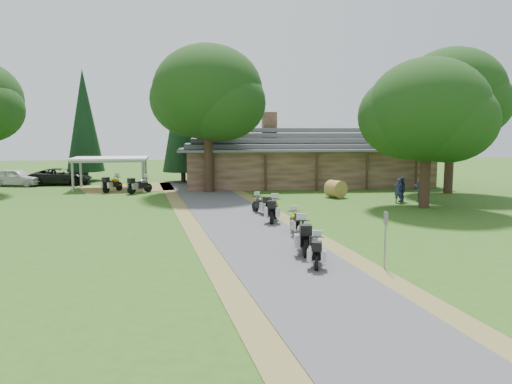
{
  "coord_description": "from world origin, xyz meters",
  "views": [
    {
      "loc": [
        -2.73,
        -18.27,
        4.79
      ],
      "look_at": [
        -0.1,
        6.61,
        1.6
      ],
      "focal_mm": 35.0,
      "sensor_mm": 36.0,
      "label": 1
    }
  ],
  "objects": [
    {
      "name": "ground",
      "position": [
        0.0,
        0.0,
        0.0
      ],
      "size": [
        120.0,
        120.0,
        0.0
      ],
      "primitive_type": "plane",
      "color": "#2F5217",
      "rests_on": "ground"
    },
    {
      "name": "driveway",
      "position": [
        -0.5,
        4.0,
        0.0
      ],
      "size": [
        51.95,
        51.95,
        0.0
      ],
      "primitive_type": "plane",
      "rotation": [
        0.0,
        0.0,
        0.14
      ],
      "color": "#454447",
      "rests_on": "ground"
    },
    {
      "name": "lodge",
      "position": [
        6.0,
        24.0,
        2.45
      ],
      "size": [
        21.4,
        9.4,
        4.9
      ],
      "primitive_type": null,
      "color": "#51382A",
      "rests_on": "ground"
    },
    {
      "name": "carport",
      "position": [
        -10.1,
        22.38,
        1.26
      ],
      "size": [
        6.0,
        4.17,
        2.52
      ],
      "primitive_type": null,
      "rotation": [
        0.0,
        0.0,
        0.05
      ],
      "color": "white",
      "rests_on": "ground"
    },
    {
      "name": "car_white_sedan",
      "position": [
        -18.36,
        25.28,
        0.92
      ],
      "size": [
        3.65,
        5.92,
        1.84
      ],
      "primitive_type": "imported",
      "rotation": [
        0.0,
        0.0,
        1.31
      ],
      "color": "silver",
      "rests_on": "ground"
    },
    {
      "name": "car_dark_suv",
      "position": [
        -14.92,
        25.81,
        1.06
      ],
      "size": [
        2.48,
        5.6,
        2.13
      ],
      "primitive_type": "imported",
      "rotation": [
        0.0,
        0.0,
        1.59
      ],
      "color": "black",
      "rests_on": "ground"
    },
    {
      "name": "motorcycle_row_a",
      "position": [
        1.18,
        -1.52,
        0.57
      ],
      "size": [
        0.93,
        1.75,
        1.14
      ],
      "primitive_type": null,
      "rotation": [
        0.0,
        0.0,
        1.33
      ],
      "color": "navy",
      "rests_on": "ground"
    },
    {
      "name": "motorcycle_row_b",
      "position": [
        1.07,
        0.4,
        0.71
      ],
      "size": [
        0.84,
        2.11,
        1.41
      ],
      "primitive_type": null,
      "rotation": [
        0.0,
        0.0,
        1.49
      ],
      "color": "#9EA2A6",
      "rests_on": "ground"
    },
    {
      "name": "motorcycle_row_c",
      "position": [
        1.42,
        3.76,
        0.61
      ],
      "size": [
        0.64,
        1.8,
        1.22
      ],
      "primitive_type": null,
      "rotation": [
        0.0,
        0.0,
        1.6
      ],
      "color": "#E2B900",
      "rests_on": "ground"
    },
    {
      "name": "motorcycle_row_d",
      "position": [
        0.84,
        6.93,
        0.68
      ],
      "size": [
        1.12,
        2.1,
        1.37
      ],
      "primitive_type": null,
      "rotation": [
        0.0,
        0.0,
        1.32
      ],
      "color": "#B55710",
      "rests_on": "ground"
    },
    {
      "name": "motorcycle_row_e",
      "position": [
        0.48,
        9.36,
        0.59
      ],
      "size": [
        1.2,
        1.81,
        1.18
      ],
      "primitive_type": null,
      "rotation": [
        0.0,
        0.0,
        1.97
      ],
      "color": "black",
      "rests_on": "ground"
    },
    {
      "name": "motorcycle_carport_a",
      "position": [
        -9.63,
        20.31,
        0.67
      ],
      "size": [
        1.49,
        2.03,
        1.34
      ],
      "primitive_type": null,
      "rotation": [
        0.0,
        0.0,
        1.08
      ],
      "color": "#DCA000",
      "rests_on": "ground"
    },
    {
      "name": "motorcycle_carport_b",
      "position": [
        -7.47,
        19.31,
        0.67
      ],
      "size": [
        1.82,
        1.85,
        1.34
      ],
      "primitive_type": null,
      "rotation": [
        0.0,
        0.0,
        0.8
      ],
      "color": "slate",
      "rests_on": "ground"
    },
    {
      "name": "person_a",
      "position": [
        9.85,
        12.74,
        0.93
      ],
      "size": [
        0.56,
        0.42,
        1.86
      ],
      "primitive_type": "imported",
      "rotation": [
        0.0,
        0.0,
        3.23
      ],
      "color": "navy",
      "rests_on": "ground"
    },
    {
      "name": "person_b",
      "position": [
        11.5,
        12.96,
        1.13
      ],
      "size": [
        0.79,
        0.75,
        2.25
      ],
      "primitive_type": "imported",
      "rotation": [
        0.0,
        0.0,
        2.52
      ],
      "color": "navy",
      "rests_on": "ground"
    },
    {
      "name": "person_c",
      "position": [
        10.2,
        12.95,
        0.96
      ],
      "size": [
        0.65,
        0.67,
        1.91
      ],
      "primitive_type": "imported",
      "rotation": [
        0.0,
        0.0,
        3.99
      ],
      "color": "navy",
      "rests_on": "ground"
    },
    {
      "name": "hay_bale",
      "position": [
        6.43,
        15.47,
        0.6
      ],
      "size": [
        1.58,
        1.53,
        1.21
      ],
      "primitive_type": "cylinder",
      "rotation": [
        1.57,
        0.0,
        0.47
      ],
      "color": "olive",
      "rests_on": "ground"
    },
    {
      "name": "sign_post",
      "position": [
        3.4,
        -2.18,
        1.0
      ],
      "size": [
        0.36,
        0.06,
        2.01
      ],
      "primitive_type": null,
      "color": "gray",
      "rests_on": "ground"
    },
    {
      "name": "oak_lodge_left",
      "position": [
        -2.35,
        19.34,
        6.05
      ],
      "size": [
        8.19,
        8.19,
        12.09
      ],
      "primitive_type": null,
      "color": "#183811",
      "rests_on": "ground"
    },
    {
      "name": "oak_lodge_right",
      "position": [
        15.42,
        16.97,
        6.02
      ],
      "size": [
        7.52,
        7.52,
        12.03
      ],
      "primitive_type": null,
      "color": "#183811",
      "rests_on": "ground"
    },
    {
      "name": "oak_driveway",
      "position": [
        10.6,
        10.53,
        4.77
      ],
      "size": [
        7.25,
        7.25,
        9.54
      ],
      "primitive_type": null,
      "color": "#183811",
      "rests_on": "ground"
    },
    {
      "name": "cedar_near",
      "position": [
        -4.55,
        26.98,
        5.51
      ],
      "size": [
        3.66,
        3.66,
        11.02
      ],
      "primitive_type": "cone",
      "color": "black",
      "rests_on": "ground"
    },
    {
      "name": "cedar_far",
      "position": [
        -13.52,
        29.03,
        5.08
      ],
      "size": [
        3.35,
        3.35,
        10.17
      ],
      "primitive_type": "cone",
      "color": "black",
      "rests_on": "ground"
    }
  ]
}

